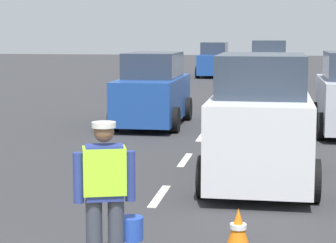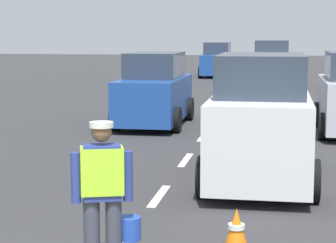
# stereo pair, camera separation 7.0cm
# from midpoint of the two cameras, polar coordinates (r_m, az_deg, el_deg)

# --- Properties ---
(ground_plane) EXTENTS (96.00, 96.00, 0.00)m
(ground_plane) POSITION_cam_midpoint_polar(r_m,az_deg,el_deg) (25.49, 5.22, 1.96)
(ground_plane) COLOR #333335
(lane_center_line) EXTENTS (0.14, 46.40, 0.01)m
(lane_center_line) POSITION_cam_midpoint_polar(r_m,az_deg,el_deg) (29.66, 5.81, 2.80)
(lane_center_line) COLOR silver
(lane_center_line) RESTS_ON ground
(road_worker) EXTENTS (0.71, 0.52, 1.67)m
(road_worker) POSITION_cam_midpoint_polar(r_m,az_deg,el_deg) (7.10, -5.69, -5.95)
(road_worker) COLOR #383D4C
(road_worker) RESTS_ON ground
(traffic_cone_near) EXTENTS (0.36, 0.36, 0.53)m
(traffic_cone_near) POSITION_cam_midpoint_polar(r_m,az_deg,el_deg) (7.94, 5.93, -9.45)
(traffic_cone_near) COLOR black
(traffic_cone_near) RESTS_ON ground
(car_oncoming_third) EXTENTS (1.88, 4.20, 2.01)m
(car_oncoming_third) POSITION_cam_midpoint_polar(r_m,az_deg,el_deg) (38.27, 4.04, 5.35)
(car_oncoming_third) COLOR #1E4799
(car_oncoming_third) RESTS_ON ground
(car_outgoing_far) EXTENTS (2.05, 4.36, 2.21)m
(car_outgoing_far) POSITION_cam_midpoint_polar(r_m,az_deg,el_deg) (32.21, 8.78, 4.97)
(car_outgoing_far) COLOR silver
(car_outgoing_far) RESTS_ON ground
(car_outgoing_ahead) EXTENTS (1.90, 3.82, 2.25)m
(car_outgoing_ahead) POSITION_cam_midpoint_polar(r_m,az_deg,el_deg) (11.31, 7.97, -0.22)
(car_outgoing_ahead) COLOR silver
(car_outgoing_ahead) RESTS_ON ground
(car_oncoming_lead) EXTENTS (1.86, 3.99, 2.05)m
(car_oncoming_lead) POSITION_cam_midpoint_polar(r_m,az_deg,el_deg) (18.25, -1.45, 2.63)
(car_oncoming_lead) COLOR #1E4799
(car_oncoming_lead) RESTS_ON ground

